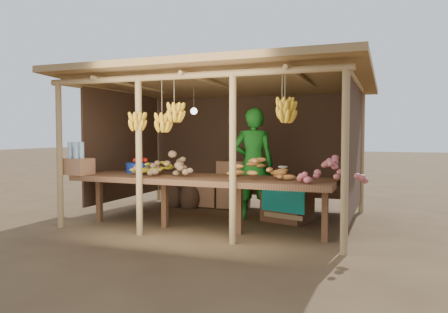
% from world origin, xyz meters
% --- Properties ---
extents(ground, '(60.00, 60.00, 0.00)m').
position_xyz_m(ground, '(0.00, 0.00, 0.00)').
color(ground, brown).
rests_on(ground, ground).
extents(stall_structure, '(4.70, 3.50, 2.43)m').
position_xyz_m(stall_structure, '(0.05, -0.08, 1.91)').
color(stall_structure, tan).
rests_on(stall_structure, ground).
extents(counter, '(3.90, 1.05, 0.80)m').
position_xyz_m(counter, '(0.00, -0.95, 0.74)').
color(counter, brown).
rests_on(counter, ground).
extents(potato_heap, '(1.12, 0.75, 0.37)m').
position_xyz_m(potato_heap, '(-0.49, -0.92, 0.98)').
color(potato_heap, '#8F6B4A').
rests_on(potato_heap, counter).
extents(sweet_potato_heap, '(1.07, 0.84, 0.36)m').
position_xyz_m(sweet_potato_heap, '(0.86, -0.89, 0.98)').
color(sweet_potato_heap, '#C47932').
rests_on(sweet_potato_heap, counter).
extents(onion_heap, '(0.90, 0.54, 0.36)m').
position_xyz_m(onion_heap, '(1.90, -1.08, 0.98)').
color(onion_heap, '#BB5B5E').
rests_on(onion_heap, counter).
extents(banana_pile, '(0.65, 0.40, 0.35)m').
position_xyz_m(banana_pile, '(-0.77, -0.85, 0.97)').
color(banana_pile, yellow).
rests_on(banana_pile, counter).
extents(tomato_basin, '(0.45, 0.45, 0.23)m').
position_xyz_m(tomato_basin, '(-1.24, -0.62, 0.90)').
color(tomato_basin, navy).
rests_on(tomato_basin, counter).
extents(bottle_box, '(0.43, 0.36, 0.50)m').
position_xyz_m(bottle_box, '(-1.90, -1.32, 0.99)').
color(bottle_box, '#936142').
rests_on(bottle_box, counter).
extents(vendor, '(0.77, 0.61, 1.86)m').
position_xyz_m(vendor, '(0.45, 0.19, 0.93)').
color(vendor, '#186E1B').
rests_on(vendor, ground).
extents(tarp_crate, '(0.93, 0.86, 0.92)m').
position_xyz_m(tarp_crate, '(1.02, 0.24, 0.38)').
color(tarp_crate, brown).
rests_on(tarp_crate, ground).
extents(carton_stack, '(1.20, 0.49, 0.89)m').
position_xyz_m(carton_stack, '(-0.40, 1.03, 0.39)').
color(carton_stack, '#936142').
rests_on(carton_stack, ground).
extents(burlap_sacks, '(0.76, 0.40, 0.54)m').
position_xyz_m(burlap_sacks, '(-1.18, 0.75, 0.23)').
color(burlap_sacks, '#4B3222').
rests_on(burlap_sacks, ground).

